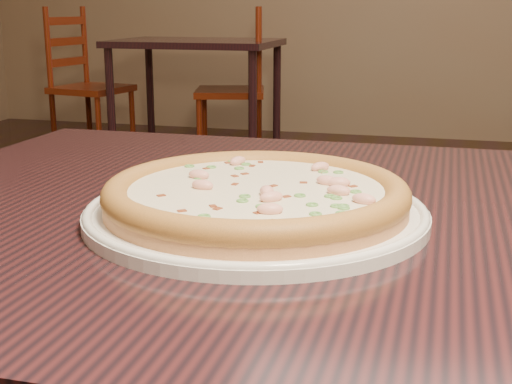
% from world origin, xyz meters
% --- Properties ---
extents(hero_table, '(1.20, 0.80, 0.75)m').
position_xyz_m(hero_table, '(0.12, -0.14, 0.65)').
color(hero_table, black).
rests_on(hero_table, ground).
extents(plate, '(0.35, 0.35, 0.02)m').
position_xyz_m(plate, '(-0.00, -0.19, 0.76)').
color(plate, white).
rests_on(plate, hero_table).
extents(pizza, '(0.31, 0.31, 0.03)m').
position_xyz_m(pizza, '(-0.00, -0.19, 0.78)').
color(pizza, tan).
rests_on(pizza, plate).
extents(bg_table_left, '(1.00, 0.70, 0.75)m').
position_xyz_m(bg_table_left, '(-1.36, 3.39, 0.65)').
color(bg_table_left, black).
rests_on(bg_table_left, ground).
extents(chair_a, '(0.49, 0.49, 0.95)m').
position_xyz_m(chair_a, '(-2.11, 3.34, 0.44)').
color(chair_a, '#602107').
rests_on(chair_a, ground).
extents(chair_b, '(0.51, 0.51, 0.95)m').
position_xyz_m(chair_b, '(-1.09, 3.42, 0.44)').
color(chair_b, '#602107').
rests_on(chair_b, ground).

